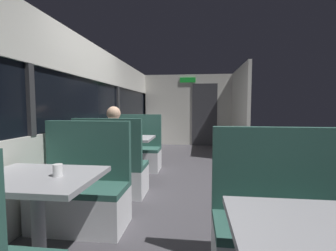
{
  "coord_description": "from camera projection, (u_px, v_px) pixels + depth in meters",
  "views": [
    {
      "loc": [
        0.29,
        -3.72,
        1.25
      ],
      "look_at": [
        -0.34,
        1.6,
        0.84
      ],
      "focal_mm": 25.65,
      "sensor_mm": 36.0,
      "label": 1
    }
  ],
  "objects": [
    {
      "name": "coffee_cup_primary",
      "position": [
        131.0,
        135.0,
        3.94
      ],
      "size": [
        0.07,
        0.07,
        0.09
      ],
      "color": "white",
      "rests_on": "dining_table_mid_window"
    },
    {
      "name": "dining_table_near_window",
      "position": [
        37.0,
        189.0,
        1.8
      ],
      "size": [
        0.9,
        0.7,
        0.74
      ],
      "color": "#9E9EA3",
      "rests_on": "ground_plane"
    },
    {
      "name": "dining_table_mid_window",
      "position": [
        126.0,
        143.0,
        4.07
      ],
      "size": [
        0.9,
        0.7,
        0.74
      ],
      "color": "#9E9EA3",
      "rests_on": "ground_plane"
    },
    {
      "name": "carriage_aisle_panel_right",
      "position": [
        239.0,
        111.0,
        6.52
      ],
      "size": [
        0.08,
        2.4,
        2.3
      ],
      "primitive_type": "cube",
      "color": "beige",
      "rests_on": "ground_plane"
    },
    {
      "name": "ground_plane",
      "position": [
        177.0,
        186.0,
        3.81
      ],
      "size": [
        3.3,
        9.2,
        0.02
      ],
      "primitive_type": "cube",
      "color": "#423F44"
    },
    {
      "name": "seated_passenger",
      "position": [
        113.0,
        157.0,
        3.46
      ],
      "size": [
        0.47,
        0.55,
        1.26
      ],
      "color": "#26262D",
      "rests_on": "ground_plane"
    },
    {
      "name": "bench_mid_window_facing_entry",
      "position": [
        136.0,
        153.0,
        4.79
      ],
      "size": [
        0.95,
        0.5,
        1.1
      ],
      "color": "silver",
      "rests_on": "ground_plane"
    },
    {
      "name": "bench_front_aisle_facing_entry",
      "position": [
        281.0,
        237.0,
        1.71
      ],
      "size": [
        0.95,
        0.5,
        1.1
      ],
      "color": "silver",
      "rests_on": "ground_plane"
    },
    {
      "name": "carriage_end_bulkhead",
      "position": [
        189.0,
        110.0,
        7.87
      ],
      "size": [
        2.9,
        0.11,
        2.3
      ],
      "color": "beige",
      "rests_on": "ground_plane"
    },
    {
      "name": "bench_near_window_facing_entry",
      "position": [
        82.0,
        195.0,
        2.51
      ],
      "size": [
        0.95,
        0.5,
        1.1
      ],
      "color": "silver",
      "rests_on": "ground_plane"
    },
    {
      "name": "coffee_cup_secondary",
      "position": [
        58.0,
        170.0,
        1.77
      ],
      "size": [
        0.07,
        0.07,
        0.09
      ],
      "color": "white",
      "rests_on": "dining_table_near_window"
    },
    {
      "name": "carriage_window_panel_left",
      "position": [
        89.0,
        116.0,
        3.9
      ],
      "size": [
        0.09,
        8.48,
        2.3
      ],
      "color": "beige",
      "rests_on": "ground_plane"
    },
    {
      "name": "bench_mid_window_facing_end",
      "position": [
        112.0,
        172.0,
        3.41
      ],
      "size": [
        0.95,
        0.5,
        1.1
      ],
      "color": "silver",
      "rests_on": "ground_plane"
    }
  ]
}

